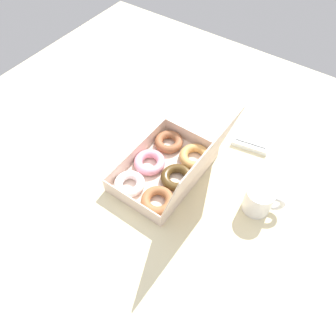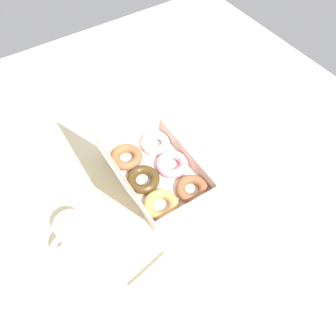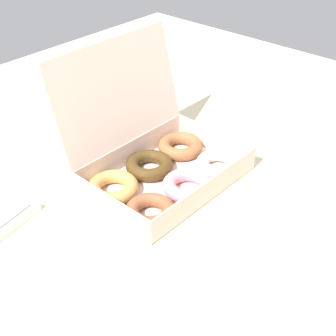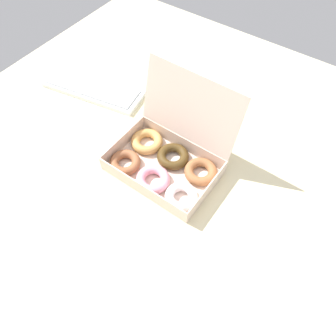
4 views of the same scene
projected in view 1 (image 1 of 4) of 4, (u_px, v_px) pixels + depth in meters
The scene contains 5 objects.
ground_plane at pixel (155, 178), 114.32cm from camera, with size 180.00×180.00×2.00cm, color beige.
donut_box at pixel (167, 169), 111.15cm from camera, with size 36.16×30.69×28.96cm.
keyboard at pixel (263, 113), 131.17cm from camera, with size 42.92×20.71×2.20cm.
coffee_mug at pixel (260, 200), 102.18cm from camera, with size 8.93×12.42×9.30cm.
paper_napkin at pixel (77, 172), 114.54cm from camera, with size 11.44×9.72×0.15cm, color white.
Camera 1 is at (51.93, 41.50, 92.19)cm, focal length 35.00 mm.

